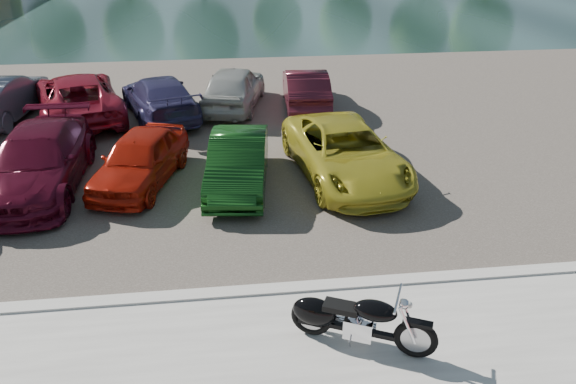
% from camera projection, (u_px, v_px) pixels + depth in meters
% --- Properties ---
extents(ground, '(200.00, 200.00, 0.00)m').
position_uv_depth(ground, '(326.00, 371.00, 8.53)').
color(ground, '#595447').
rests_on(ground, ground).
extents(kerb, '(60.00, 0.30, 0.14)m').
position_uv_depth(kerb, '(307.00, 288.00, 10.27)').
color(kerb, '#A3A09A').
rests_on(kerb, ground).
extents(parking_lot, '(60.00, 18.00, 0.04)m').
position_uv_depth(parking_lot, '(266.00, 124.00, 18.27)').
color(parking_lot, '#433D36').
rests_on(parking_lot, ground).
extents(motorcycle, '(2.19, 1.19, 1.05)m').
position_uv_depth(motorcycle, '(349.00, 319.00, 8.77)').
color(motorcycle, black).
rests_on(motorcycle, promenade).
extents(car_3, '(2.08, 5.04, 1.46)m').
position_uv_depth(car_3, '(39.00, 161.00, 13.72)').
color(car_3, '#4C0A1D').
rests_on(car_3, parking_lot).
extents(car_4, '(2.54, 4.13, 1.31)m').
position_uv_depth(car_4, '(140.00, 159.00, 14.01)').
color(car_4, '#A81A0B').
rests_on(car_4, parking_lot).
extents(car_5, '(1.80, 4.07, 1.30)m').
position_uv_depth(car_5, '(238.00, 162.00, 13.86)').
color(car_5, '#0F3910').
rests_on(car_5, parking_lot).
extents(car_6, '(2.94, 5.26, 1.39)m').
position_uv_depth(car_6, '(345.00, 152.00, 14.31)').
color(car_6, gold).
rests_on(car_6, parking_lot).
extents(car_9, '(2.08, 4.67, 1.49)m').
position_uv_depth(car_9, '(0.00, 97.00, 18.29)').
color(car_9, slate).
rests_on(car_9, parking_lot).
extents(car_10, '(3.93, 5.83, 1.48)m').
position_uv_depth(car_10, '(78.00, 96.00, 18.39)').
color(car_10, maroon).
rests_on(car_10, parking_lot).
extents(car_11, '(3.25, 5.05, 1.36)m').
position_uv_depth(car_11, '(160.00, 97.00, 18.52)').
color(car_11, '#302C56').
rests_on(car_11, parking_lot).
extents(car_12, '(2.64, 4.56, 1.46)m').
position_uv_depth(car_12, '(234.00, 87.00, 19.39)').
color(car_12, '#A9AAA5').
rests_on(car_12, parking_lot).
extents(car_13, '(1.65, 4.15, 1.34)m').
position_uv_depth(car_13, '(306.00, 89.00, 19.44)').
color(car_13, '#45121D').
rests_on(car_13, parking_lot).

